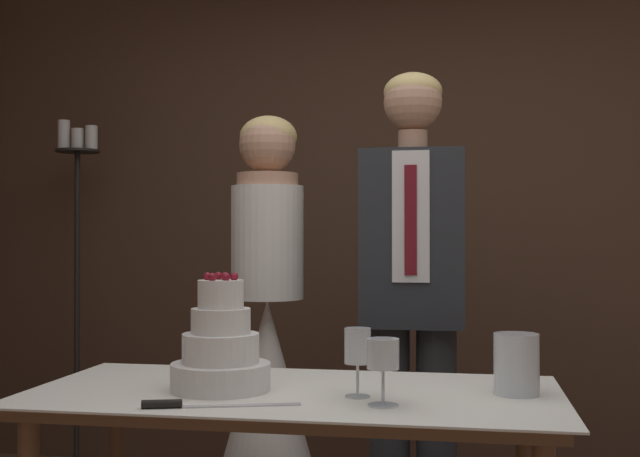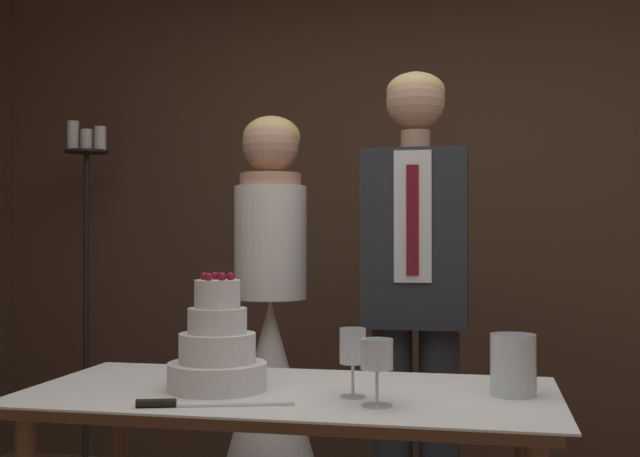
{
  "view_description": "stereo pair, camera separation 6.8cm",
  "coord_description": "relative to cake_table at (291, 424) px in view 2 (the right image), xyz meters",
  "views": [
    {
      "loc": [
        0.27,
        -1.95,
        1.21
      ],
      "look_at": [
        -0.19,
        0.65,
        1.24
      ],
      "focal_mm": 45.0,
      "sensor_mm": 36.0,
      "label": 1
    },
    {
      "loc": [
        0.34,
        -1.93,
        1.21
      ],
      "look_at": [
        -0.19,
        0.65,
        1.24
      ],
      "focal_mm": 45.0,
      "sensor_mm": 36.0,
      "label": 2
    }
  ],
  "objects": [
    {
      "name": "wall_back",
      "position": [
        0.19,
        1.99,
        0.74
      ],
      "size": [
        4.84,
        0.12,
        2.86
      ],
      "primitive_type": "cube",
      "color": "#513828",
      "rests_on": "ground_plane"
    },
    {
      "name": "cake_table",
      "position": [
        0.0,
        0.0,
        0.0
      ],
      "size": [
        1.47,
        0.72,
        0.79
      ],
      "color": "brown",
      "rests_on": "ground_plane"
    },
    {
      "name": "tiered_cake",
      "position": [
        -0.2,
        -0.04,
        0.21
      ],
      "size": [
        0.28,
        0.28,
        0.33
      ],
      "color": "white",
      "rests_on": "cake_table"
    },
    {
      "name": "cake_knife",
      "position": [
        -0.21,
        -0.27,
        0.1
      ],
      "size": [
        0.39,
        0.14,
        0.02
      ],
      "rotation": [
        0.0,
        0.0,
        0.3
      ],
      "color": "silver",
      "rests_on": "cake_table"
    },
    {
      "name": "wine_glass_near",
      "position": [
        0.26,
        -0.17,
        0.22
      ],
      "size": [
        0.08,
        0.08,
        0.17
      ],
      "color": "silver",
      "rests_on": "cake_table"
    },
    {
      "name": "wine_glass_middle",
      "position": [
        0.19,
        -0.07,
        0.23
      ],
      "size": [
        0.07,
        0.07,
        0.18
      ],
      "color": "silver",
      "rests_on": "cake_table"
    },
    {
      "name": "hurricane_candle",
      "position": [
        0.61,
        0.04,
        0.17
      ],
      "size": [
        0.12,
        0.12,
        0.17
      ],
      "color": "silver",
      "rests_on": "cake_table"
    },
    {
      "name": "bride",
      "position": [
        -0.28,
        0.82,
        -0.06
      ],
      "size": [
        0.54,
        0.54,
        1.69
      ],
      "color": "white",
      "rests_on": "ground_plane"
    },
    {
      "name": "groom",
      "position": [
        0.28,
        0.82,
        0.34
      ],
      "size": [
        0.38,
        0.25,
        1.83
      ],
      "color": "#282B30",
      "rests_on": "ground_plane"
    },
    {
      "name": "candle_stand",
      "position": [
        -1.45,
        1.57,
        0.23
      ],
      "size": [
        0.28,
        0.28,
        1.81
      ],
      "color": "black",
      "rests_on": "ground_plane"
    }
  ]
}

